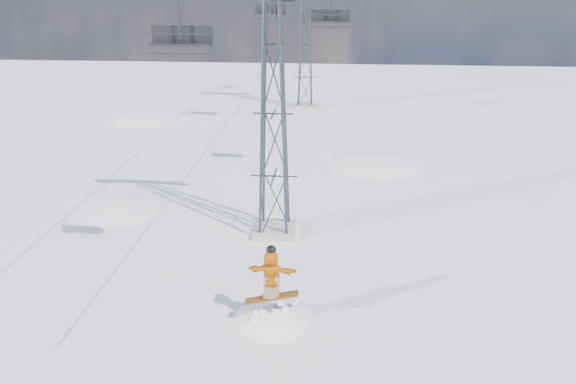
# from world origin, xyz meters

# --- Properties ---
(ground) EXTENTS (120.00, 120.00, 0.00)m
(ground) POSITION_xyz_m (0.00, 0.00, 0.00)
(ground) COLOR white
(ground) RESTS_ON ground
(snow_terrain) EXTENTS (39.00, 37.00, 22.00)m
(snow_terrain) POSITION_xyz_m (-4.77, 21.24, -9.59)
(snow_terrain) COLOR white
(snow_terrain) RESTS_ON ground
(lift_tower_near) EXTENTS (5.20, 1.80, 11.43)m
(lift_tower_near) POSITION_xyz_m (0.80, 8.00, 5.47)
(lift_tower_near) COLOR #999999
(lift_tower_near) RESTS_ON ground
(lift_tower_far) EXTENTS (5.20, 1.80, 11.43)m
(lift_tower_far) POSITION_xyz_m (0.80, 33.00, 5.47)
(lift_tower_far) COLOR #999999
(lift_tower_far) RESTS_ON ground
(snowboarder_jump) EXTENTS (4.40, 4.40, 6.88)m
(snowboarder_jump) POSITION_xyz_m (1.44, 1.64, -1.63)
(snowboarder_jump) COLOR white
(snowboarder_jump) RESTS_ON ground
(lift_chair_near) EXTENTS (1.88, 0.54, 2.34)m
(lift_chair_near) POSITION_xyz_m (-1.40, 3.04, 8.98)
(lift_chair_near) COLOR black
(lift_chair_near) RESTS_ON ground
(lift_chair_mid) EXTENTS (1.97, 0.57, 2.44)m
(lift_chair_mid) POSITION_xyz_m (3.00, 14.42, 8.90)
(lift_chair_mid) COLOR black
(lift_chair_mid) RESTS_ON ground
(lift_chair_far) EXTENTS (2.23, 0.64, 2.76)m
(lift_chair_far) POSITION_xyz_m (-1.40, 25.82, 8.64)
(lift_chair_far) COLOR black
(lift_chair_far) RESTS_ON ground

